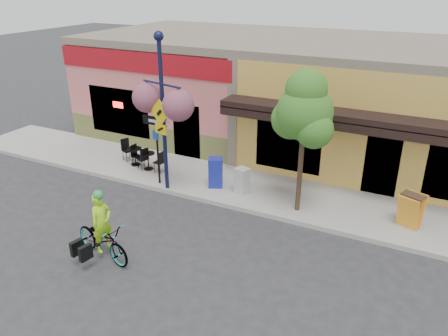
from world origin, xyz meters
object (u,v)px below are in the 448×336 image
at_px(lamp_post, 163,115).
at_px(one_way_sign, 158,150).
at_px(bicycle, 103,240).
at_px(street_tree, 302,143).
at_px(building, 294,91).
at_px(cyclist_rider, 103,231).
at_px(newspaper_box_grey, 242,181).
at_px(newspaper_box_blue, 216,172).

xyz_separation_m(lamp_post, one_way_sign, (-0.46, 0.22, -1.39)).
bearing_deg(bicycle, street_tree, -28.73).
distance_m(building, cyclist_rider, 11.02).
bearing_deg(lamp_post, one_way_sign, 168.83).
bearing_deg(newspaper_box_grey, street_tree, 10.31).
relative_size(building, one_way_sign, 7.41).
bearing_deg(lamp_post, street_tree, 20.70).
height_order(lamp_post, street_tree, lamp_post).
bearing_deg(bicycle, building, 3.88).
bearing_deg(one_way_sign, bicycle, -75.68).
bearing_deg(lamp_post, building, 86.41).
xyz_separation_m(bicycle, lamp_post, (-0.60, 3.97, 2.25)).
height_order(building, street_tree, street_tree).
relative_size(building, cyclist_rider, 11.21).
height_order(newspaper_box_grey, street_tree, street_tree).
bearing_deg(street_tree, bicycle, -130.86).
relative_size(cyclist_rider, one_way_sign, 0.66).
xyz_separation_m(bicycle, one_way_sign, (-1.06, 4.18, 0.86)).
xyz_separation_m(one_way_sign, newspaper_box_grey, (2.92, 0.58, -0.78)).
xyz_separation_m(bicycle, newspaper_box_blue, (0.84, 4.81, 0.16)).
distance_m(bicycle, newspaper_box_grey, 5.11).
bearing_deg(building, one_way_sign, -111.59).
height_order(bicycle, newspaper_box_blue, newspaper_box_blue).
xyz_separation_m(lamp_post, newspaper_box_grey, (2.46, 0.80, -2.17)).
height_order(bicycle, newspaper_box_grey, newspaper_box_grey).
xyz_separation_m(cyclist_rider, newspaper_box_blue, (0.79, 4.81, -0.14)).
xyz_separation_m(building, newspaper_box_blue, (-0.72, -6.00, -1.57)).
height_order(lamp_post, newspaper_box_blue, lamp_post).
relative_size(cyclist_rider, newspaper_box_grey, 1.81).
xyz_separation_m(building, one_way_sign, (-2.63, -6.63, -0.87)).
height_order(building, cyclist_rider, building).
relative_size(bicycle, lamp_post, 0.38).
bearing_deg(cyclist_rider, street_tree, -28.37).
bearing_deg(newspaper_box_blue, one_way_sign, 174.30).
distance_m(building, one_way_sign, 7.19).
bearing_deg(street_tree, building, 110.18).
relative_size(building, newspaper_box_grey, 20.26).
height_order(building, bicycle, building).
bearing_deg(cyclist_rider, newspaper_box_blue, 2.76).
xyz_separation_m(building, street_tree, (2.32, -6.32, 0.13)).
xyz_separation_m(bicycle, street_tree, (3.89, 4.50, 1.86)).
height_order(building, one_way_sign, building).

